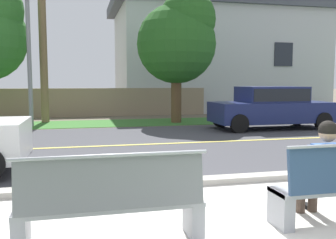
% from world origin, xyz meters
% --- Properties ---
extents(ground_plane, '(140.00, 140.00, 0.00)m').
position_xyz_m(ground_plane, '(0.00, 8.00, 0.00)').
color(ground_plane, '#665B4C').
extents(sidewalk_pavement, '(44.00, 3.60, 0.01)m').
position_xyz_m(sidewalk_pavement, '(0.00, 0.40, 0.01)').
color(sidewalk_pavement, beige).
rests_on(sidewalk_pavement, ground_plane).
extents(curb_edge, '(44.00, 0.30, 0.11)m').
position_xyz_m(curb_edge, '(0.00, 2.35, 0.06)').
color(curb_edge, '#ADA89E').
rests_on(curb_edge, ground_plane).
extents(street_asphalt, '(52.00, 8.00, 0.01)m').
position_xyz_m(street_asphalt, '(0.00, 6.50, 0.00)').
color(street_asphalt, '#424247').
rests_on(street_asphalt, ground_plane).
extents(road_centre_line, '(48.00, 0.14, 0.01)m').
position_xyz_m(road_centre_line, '(0.00, 6.50, 0.01)').
color(road_centre_line, '#E0CC4C').
rests_on(road_centre_line, ground_plane).
extents(far_verge_grass, '(48.00, 2.80, 0.02)m').
position_xyz_m(far_verge_grass, '(0.00, 12.05, 0.01)').
color(far_verge_grass, '#38702D').
rests_on(far_verge_grass, ground_plane).
extents(bench_left, '(1.93, 0.48, 1.01)m').
position_xyz_m(bench_left, '(-1.43, 0.31, 0.46)').
color(bench_left, '#9EA0A8').
rests_on(bench_left, ground_plane).
extents(seated_person_blue, '(0.52, 0.68, 1.25)m').
position_xyz_m(seated_person_blue, '(1.13, 0.48, 0.68)').
color(seated_person_blue, '#47382D').
rests_on(seated_person_blue, ground_plane).
extents(car_navy_far, '(4.30, 1.86, 1.54)m').
position_xyz_m(car_navy_far, '(5.04, 8.90, 0.85)').
color(car_navy_far, navy).
rests_on(car_navy_far, ground_plane).
extents(streetlamp, '(0.24, 2.10, 7.08)m').
position_xyz_m(streetlamp, '(-3.57, 11.85, 4.05)').
color(streetlamp, gray).
rests_on(streetlamp, ground_plane).
extents(shade_tree_centre, '(3.28, 3.28, 5.42)m').
position_xyz_m(shade_tree_centre, '(2.31, 11.64, 3.51)').
color(shade_tree_centre, brown).
rests_on(shade_tree_centre, ground_plane).
extents(garden_wall, '(13.00, 0.36, 1.40)m').
position_xyz_m(garden_wall, '(-1.86, 15.49, 0.70)').
color(garden_wall, gray).
rests_on(garden_wall, ground_plane).
extents(house_across_street, '(12.99, 6.91, 6.48)m').
position_xyz_m(house_across_street, '(6.62, 18.69, 3.28)').
color(house_across_street, '#B7BCC1').
rests_on(house_across_street, ground_plane).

